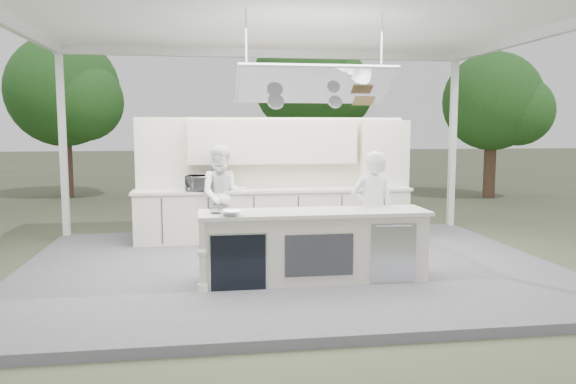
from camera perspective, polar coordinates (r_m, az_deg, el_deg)
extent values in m
plane|color=#4B5137|center=(8.63, 0.15, -8.11)|extent=(90.00, 90.00, 0.00)
cube|color=#5D5C61|center=(8.61, 0.15, -7.73)|extent=(8.00, 6.00, 0.12)
cube|color=white|center=(12.29, 16.38, 4.76)|extent=(0.12, 0.12, 3.70)
cube|color=white|center=(11.46, -21.90, 4.43)|extent=(0.12, 0.12, 3.70)
cube|color=white|center=(8.49, 0.16, 17.39)|extent=(8.20, 6.20, 0.16)
cube|color=white|center=(11.31, -2.11, 13.87)|extent=(8.00, 0.12, 0.16)
cube|color=white|center=(8.78, -26.92, 15.27)|extent=(0.12, 6.00, 0.16)
cube|color=white|center=(9.83, 24.05, 14.40)|extent=(0.12, 6.00, 0.16)
cube|color=white|center=(7.51, 2.75, 10.86)|extent=(2.00, 0.71, 0.43)
cube|color=white|center=(7.51, 2.75, 10.86)|extent=(2.06, 0.76, 0.46)
cylinder|color=white|center=(7.44, -4.27, 14.57)|extent=(0.02, 0.02, 0.95)
cylinder|color=white|center=(7.78, 9.48, 14.14)|extent=(0.02, 0.02, 0.95)
cylinder|color=silver|center=(7.57, -1.25, 9.16)|extent=(0.22, 0.14, 0.21)
cylinder|color=silver|center=(7.66, 4.82, 9.11)|extent=(0.18, 0.12, 0.18)
cube|color=olive|center=(7.78, 7.69, 9.18)|extent=(0.28, 0.18, 0.12)
cube|color=#EDE5C9|center=(7.67, 2.66, -5.62)|extent=(3.00, 0.70, 0.90)
cube|color=silver|center=(7.58, 2.68, -2.11)|extent=(3.10, 0.78, 0.05)
cylinder|color=#EDE5C9|center=(7.18, -8.69, -6.45)|extent=(0.11, 0.11, 0.92)
cube|color=black|center=(7.21, -5.07, -7.16)|extent=(0.70, 0.04, 0.72)
cube|color=silver|center=(7.21, -5.07, -7.16)|extent=(0.74, 0.03, 0.72)
cube|color=#303135|center=(7.33, 3.20, -6.44)|extent=(0.90, 0.02, 0.55)
cube|color=silver|center=(7.59, 10.65, -6.08)|extent=(0.62, 0.02, 0.78)
cube|color=#EDE5C9|center=(10.35, -1.43, -2.40)|extent=(5.00, 0.65, 0.90)
cube|color=silver|center=(10.29, -1.43, 0.21)|extent=(5.08, 0.72, 0.05)
cube|color=#EDE5C9|center=(10.57, -1.64, 1.47)|extent=(5.00, 0.10, 2.25)
cube|color=#EDE5C9|center=(10.40, -1.56, 5.11)|extent=(3.10, 0.38, 0.80)
cube|color=#EDE5C9|center=(10.81, 9.61, 3.76)|extent=(0.90, 0.45, 1.30)
cube|color=olive|center=(10.81, 9.61, 3.76)|extent=(0.84, 0.40, 0.03)
cylinder|color=silver|center=(10.69, 9.28, 0.83)|extent=(0.20, 0.20, 0.12)
cylinder|color=black|center=(10.68, 9.30, 1.68)|extent=(0.17, 0.17, 0.20)
cylinder|color=black|center=(10.80, 11.05, 0.80)|extent=(0.16, 0.16, 0.10)
cone|color=black|center=(10.79, 11.07, 1.70)|extent=(0.14, 0.14, 0.24)
cylinder|color=#513528|center=(18.77, -21.57, 2.68)|extent=(0.36, 0.36, 2.10)
sphere|color=#275C22|center=(18.77, -21.86, 9.51)|extent=(3.40, 3.40, 3.40)
sphere|color=#275C22|center=(18.11, -20.07, 8.63)|extent=(2.38, 2.38, 2.38)
cylinder|color=#513528|center=(20.62, 2.02, 3.94)|extent=(0.36, 0.36, 2.45)
sphere|color=#275C22|center=(20.66, 2.05, 11.23)|extent=(4.00, 4.00, 4.00)
sphere|color=#275C22|center=(20.21, 4.63, 10.18)|extent=(2.80, 2.80, 2.80)
cylinder|color=#513528|center=(18.50, 19.80, 2.42)|extent=(0.36, 0.36, 1.92)
sphere|color=#275C22|center=(18.47, 20.05, 8.66)|extent=(3.00, 3.00, 3.00)
sphere|color=#275C22|center=(18.37, 22.34, 7.64)|extent=(2.10, 2.10, 2.10)
imported|color=white|center=(8.13, 8.59, -1.99)|extent=(0.65, 0.45, 1.73)
imported|color=white|center=(9.88, -6.59, -0.34)|extent=(0.87, 0.68, 1.77)
imported|color=#ADAFB4|center=(10.00, -8.83, 0.89)|extent=(0.56, 0.44, 0.28)
imported|color=silver|center=(7.19, -5.80, -2.14)|extent=(0.37, 0.37, 0.07)
imported|color=#AFB1B6|center=(7.43, -7.21, -1.86)|extent=(0.24, 0.24, 0.07)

